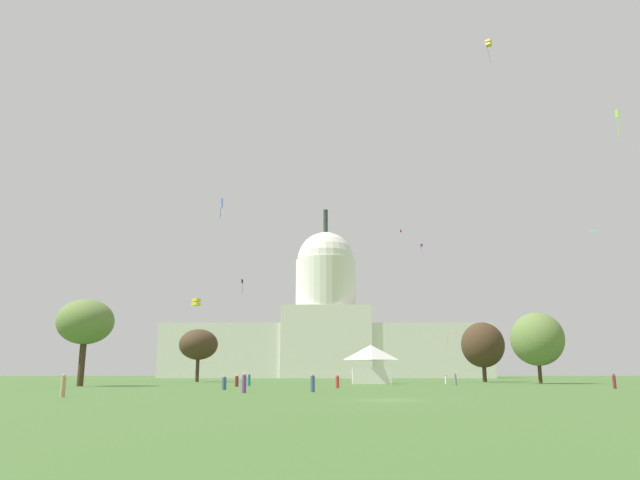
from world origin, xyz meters
TOP-DOWN VIEW (x-y plane):
  - ground_plane at (0.00, 0.00)m, footprint 800.00×800.00m
  - capitol_building at (-2.08, 190.82)m, footprint 123.97×23.57m
  - event_tent at (4.18, 60.93)m, footprint 6.75×4.51m
  - tree_east_near at (33.05, 63.25)m, footprint 12.31×12.35m
  - tree_west_mid at (-36.74, 42.38)m, footprint 9.90×9.28m
  - tree_west_far at (-29.46, 84.19)m, footprint 11.08×11.09m
  - tree_east_far at (28.90, 82.64)m, footprint 9.68×9.42m
  - person_purple_near_tree_east at (-11.08, 14.35)m, footprint 0.49×0.49m
  - person_maroon_lawn_far_left at (29.04, 29.29)m, footprint 0.49×0.49m
  - person_tan_edge_west at (-23.04, 4.73)m, footprint 0.40×0.40m
  - person_teal_aisle_center at (-14.14, 44.15)m, footprint 0.55×0.55m
  - person_grey_front_left at (15.31, 48.47)m, footprint 0.48×0.48m
  - person_denim_back_left at (-5.02, 16.84)m, footprint 0.55×0.55m
  - person_denim_lawn_far_right at (-14.52, 24.96)m, footprint 0.61×0.61m
  - person_maroon_near_tree_west at (-15.25, 39.87)m, footprint 0.50×0.50m
  - person_white_deep_crowd at (16.22, 59.36)m, footprint 0.49×0.49m
  - person_red_front_center at (-2.30, 31.75)m, footprint 0.53×0.53m
  - kite_turquoise_mid at (37.30, 47.98)m, footprint 1.74×1.46m
  - kite_black_mid at (-28.84, 144.69)m, footprint 0.44×0.62m
  - kite_yellow_low at (-25.13, 59.38)m, footprint 1.45×1.45m
  - kite_gold_high at (24.49, 51.40)m, footprint 1.18×1.19m
  - kite_orange_low at (33.06, 137.22)m, footprint 1.28×1.40m
  - kite_blue_mid at (-20.09, 51.50)m, footprint 0.54×0.95m
  - kite_lime_mid at (33.77, 30.74)m, footprint 0.32×0.73m
  - kite_red_high at (19.85, 132.05)m, footprint 0.54×0.66m
  - kite_violet_high at (29.94, 155.48)m, footprint 1.01×1.00m

SIDE VIEW (x-z plane):
  - ground_plane at x=0.00m, z-range 0.00..0.00m
  - person_denim_lawn_far_right at x=-14.52m, z-range -0.08..1.41m
  - person_white_deep_crowd at x=16.22m, z-range -0.07..1.45m
  - person_maroon_near_tree_west at x=-15.25m, z-range -0.08..1.47m
  - person_red_front_center at x=-2.30m, z-range -0.08..1.52m
  - person_denim_back_left at x=-5.02m, z-range -0.08..1.60m
  - person_tan_edge_west at x=-23.04m, z-range -0.06..1.60m
  - person_teal_aisle_center at x=-14.14m, z-range -0.07..1.66m
  - person_maroon_lawn_far_left at x=29.04m, z-range -0.06..1.66m
  - person_purple_near_tree_east at x=-11.08m, z-range -0.07..1.69m
  - person_grey_front_left at x=15.31m, z-range -0.06..1.68m
  - event_tent at x=4.18m, z-range 0.07..6.42m
  - tree_east_far at x=28.90m, z-range 1.40..13.34m
  - tree_east_near at x=33.05m, z-range 1.46..13.47m
  - tree_west_far at x=-29.46m, z-range 2.17..12.85m
  - tree_west_mid at x=-36.74m, z-range 2.71..14.48m
  - kite_orange_low at x=33.06m, z-range 10.71..14.36m
  - kite_yellow_low at x=-25.13m, z-range 12.80..13.96m
  - capitol_building at x=-2.08m, z-range -15.38..50.99m
  - kite_turquoise_mid at x=37.30m, z-range 22.37..22.67m
  - kite_blue_mid at x=-20.09m, z-range 26.52..29.89m
  - kite_black_mid at x=-28.84m, z-range 27.15..31.84m
  - kite_lime_mid at x=33.77m, z-range 31.32..35.88m
  - kite_red_high at x=19.85m, z-range 42.87..43.77m
  - kite_violet_high at x=29.94m, z-range 42.03..45.89m
  - kite_gold_high at x=24.49m, z-range 54.60..58.85m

